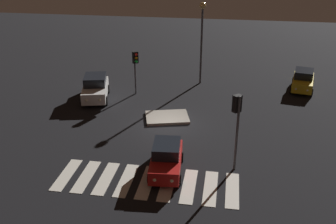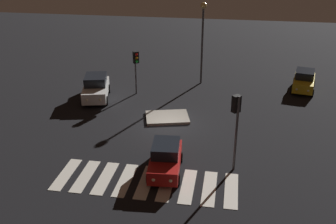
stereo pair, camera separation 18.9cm
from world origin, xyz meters
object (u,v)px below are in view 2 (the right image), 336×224
car_yellow (304,81)px  traffic_light_west (136,62)px  car_red (166,158)px  street_lamp (203,29)px  traffic_island (167,117)px  traffic_light_east (236,114)px  car_white (96,88)px

car_yellow → traffic_light_west: bearing=-65.0°
car_red → traffic_light_west: size_ratio=1.07×
traffic_light_west → street_lamp: (5.09, 3.66, 2.14)m
traffic_island → traffic_light_east: bearing=-51.6°
traffic_light_east → street_lamp: 14.51m
car_yellow → car_red: bearing=-21.8°
traffic_light_west → car_white: bearing=-97.8°
car_red → car_white: 12.41m
car_white → traffic_light_west: traffic_light_west is taller
car_white → car_yellow: bearing=92.3°
car_red → car_yellow: 17.64m
car_white → car_red: bearing=23.5°
traffic_island → car_red: 7.09m
car_yellow → street_lamp: bearing=-80.1°
traffic_island → traffic_light_east: size_ratio=0.80×
traffic_light_west → traffic_light_east: size_ratio=0.82×
traffic_island → car_red: bearing=-81.0°
traffic_island → car_white: 7.10m
traffic_island → car_yellow: (10.68, 7.84, 0.74)m
traffic_island → car_yellow: bearing=36.3°
traffic_island → traffic_light_east: traffic_light_east is taller
traffic_island → street_lamp: bearing=77.8°
traffic_light_west → street_lamp: bearing=92.2°
car_red → car_yellow: car_yellow is taller
car_yellow → car_white: (-17.10, -4.94, 0.10)m
traffic_island → car_red: (1.10, -6.97, 0.73)m
traffic_light_west → street_lamp: size_ratio=0.52×
traffic_light_east → car_red: bearing=61.1°
car_red → traffic_light_east: 4.62m
traffic_island → traffic_light_west: size_ratio=0.97×
car_white → street_lamp: bearing=108.4°
traffic_island → car_white: bearing=155.7°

